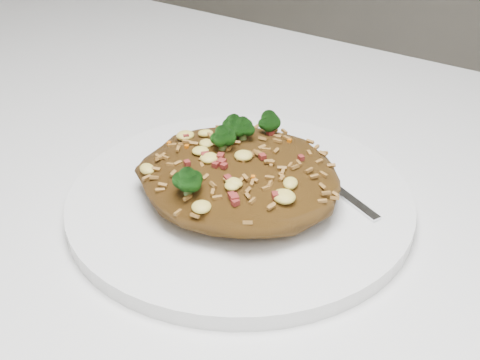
{
  "coord_description": "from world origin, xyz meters",
  "views": [
    {
      "loc": [
        0.34,
        -0.42,
        1.09
      ],
      "look_at": [
        0.08,
        -0.01,
        0.78
      ],
      "focal_mm": 50.0,
      "sensor_mm": 36.0,
      "label": 1
    }
  ],
  "objects_px": {
    "fork": "(323,179)",
    "dining_table": "(178,249)",
    "fried_rice": "(240,168)",
    "plate": "(240,201)"
  },
  "relations": [
    {
      "from": "plate",
      "to": "dining_table",
      "type": "bearing_deg",
      "value": 171.71
    },
    {
      "from": "fried_rice",
      "to": "fork",
      "type": "distance_m",
      "value": 0.08
    },
    {
      "from": "fork",
      "to": "dining_table",
      "type": "bearing_deg",
      "value": -134.57
    },
    {
      "from": "fried_rice",
      "to": "fork",
      "type": "height_order",
      "value": "fried_rice"
    },
    {
      "from": "dining_table",
      "to": "plate",
      "type": "bearing_deg",
      "value": -8.29
    },
    {
      "from": "plate",
      "to": "fried_rice",
      "type": "height_order",
      "value": "fried_rice"
    },
    {
      "from": "fried_rice",
      "to": "plate",
      "type": "bearing_deg",
      "value": -38.01
    },
    {
      "from": "dining_table",
      "to": "fork",
      "type": "height_order",
      "value": "fork"
    },
    {
      "from": "plate",
      "to": "fried_rice",
      "type": "xyz_separation_m",
      "value": [
        -0.0,
        0.0,
        0.03
      ]
    },
    {
      "from": "fried_rice",
      "to": "dining_table",
      "type": "bearing_deg",
      "value": 171.94
    }
  ]
}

